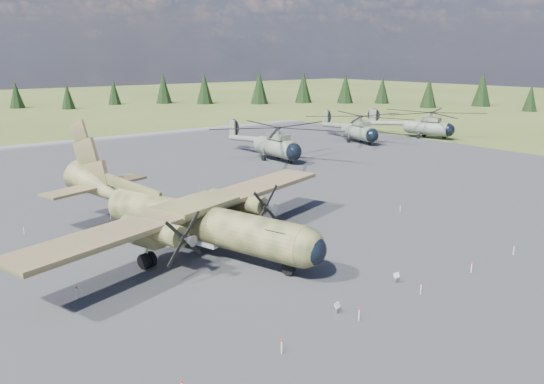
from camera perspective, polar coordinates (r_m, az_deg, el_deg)
ground at (r=45.04m, az=0.21°, el=-5.81°), size 500.00×500.00×0.00m
apron at (r=52.87m, az=-6.48°, el=-2.81°), size 120.00×120.00×0.04m
transport_plane at (r=44.23m, az=-9.24°, el=-2.29°), size 31.27×27.89×10.45m
helicopter_near at (r=80.75m, az=0.45°, el=5.99°), size 21.09×24.73×5.30m
helicopter_mid at (r=99.14m, az=9.37°, el=7.30°), size 24.03×25.37×5.13m
helicopter_far at (r=108.03m, az=16.47°, el=7.49°), size 24.91×25.93×5.17m
info_placard_left at (r=33.84m, az=7.02°, el=-12.10°), size 0.54×0.35×0.78m
info_placard_right at (r=38.77m, az=13.22°, el=-8.81°), size 0.52×0.23×0.80m
barrier_fence at (r=44.54m, az=-0.20°, el=-5.35°), size 33.12×29.62×0.85m
treeline at (r=45.32m, az=6.29°, el=0.63°), size 293.75×289.88×10.99m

